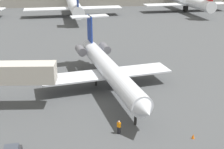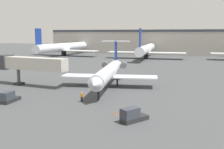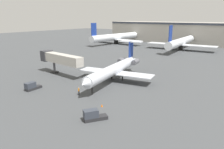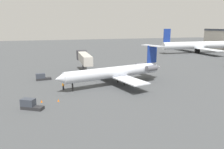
# 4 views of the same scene
# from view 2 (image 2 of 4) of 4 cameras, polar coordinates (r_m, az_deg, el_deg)

# --- Properties ---
(ground_plane) EXTENTS (400.00, 400.00, 0.10)m
(ground_plane) POSITION_cam_2_polar(r_m,az_deg,el_deg) (52.59, -1.73, -3.74)
(ground_plane) COLOR #424447
(regional_jet) EXTENTS (20.85, 30.15, 9.47)m
(regional_jet) POSITION_cam_2_polar(r_m,az_deg,el_deg) (56.89, -0.61, 0.72)
(regional_jet) COLOR silver
(regional_jet) RESTS_ON ground_plane
(jet_bridge) EXTENTS (17.34, 4.17, 6.55)m
(jet_bridge) POSITION_cam_2_polar(r_m,az_deg,el_deg) (60.60, -17.62, 2.23)
(jet_bridge) COLOR #B7B2A8
(jet_bridge) RESTS_ON ground_plane
(ground_crew_marshaller) EXTENTS (0.47, 0.45, 1.69)m
(ground_crew_marshaller) POSITION_cam_2_polar(r_m,az_deg,el_deg) (45.06, -6.49, -4.75)
(ground_crew_marshaller) COLOR black
(ground_crew_marshaller) RESTS_ON ground_plane
(baggage_tug_lead) EXTENTS (3.30, 4.14, 1.90)m
(baggage_tug_lead) POSITION_cam_2_polar(r_m,az_deg,el_deg) (35.01, 4.30, -8.74)
(baggage_tug_lead) COLOR #262628
(baggage_tug_lead) RESTS_ON ground_plane
(baggage_tug_trailing) EXTENTS (1.71, 4.10, 1.90)m
(baggage_tug_trailing) POSITION_cam_2_polar(r_m,az_deg,el_deg) (47.50, -21.16, -4.62)
(baggage_tug_trailing) COLOR #262628
(baggage_tug_trailing) RESTS_ON ground_plane
(traffic_cone_near) EXTENTS (0.36, 0.36, 0.55)m
(traffic_cone_near) POSITION_cam_2_polar(r_m,az_deg,el_deg) (37.83, 0.76, -8.26)
(traffic_cone_near) COLOR orange
(traffic_cone_near) RESTS_ON ground_plane
(traffic_cone_mid) EXTENTS (0.36, 0.36, 0.55)m
(traffic_cone_mid) POSITION_cam_2_polar(r_m,az_deg,el_deg) (40.54, 2.92, -7.10)
(traffic_cone_mid) COLOR orange
(traffic_cone_mid) RESTS_ON ground_plane
(terminal_building) EXTENTS (137.07, 25.69, 13.20)m
(terminal_building) POSITION_cam_2_polar(r_m,az_deg,el_deg) (153.37, 12.79, 6.83)
(terminal_building) COLOR #9E998E
(terminal_building) RESTS_ON ground_plane
(parked_airliner_west_end) EXTENTS (36.66, 43.48, 13.37)m
(parked_airliner_west_end) POSITION_cam_2_polar(r_m,az_deg,el_deg) (137.41, -10.31, 5.73)
(parked_airliner_west_end) COLOR silver
(parked_airliner_west_end) RESTS_ON ground_plane
(parked_airliner_west_mid) EXTENTS (34.93, 41.27, 13.18)m
(parked_airliner_west_mid) POSITION_cam_2_polar(r_m,az_deg,el_deg) (120.36, 7.29, 5.33)
(parked_airliner_west_mid) COLOR silver
(parked_airliner_west_mid) RESTS_ON ground_plane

